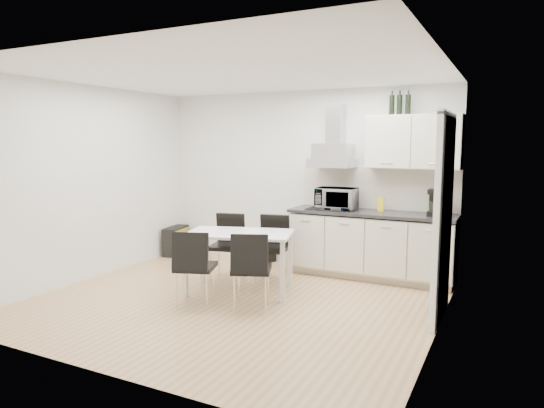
# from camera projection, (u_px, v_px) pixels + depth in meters

# --- Properties ---
(ground) EXTENTS (4.50, 4.50, 0.00)m
(ground) POSITION_uv_depth(u_px,v_px,m) (234.00, 302.00, 5.65)
(ground) COLOR tan
(ground) RESTS_ON ground
(wall_back) EXTENTS (4.50, 0.10, 2.60)m
(wall_back) POSITION_uv_depth(u_px,v_px,m) (302.00, 179.00, 7.26)
(wall_back) COLOR silver
(wall_back) RESTS_ON ground
(wall_front) EXTENTS (4.50, 0.10, 2.60)m
(wall_front) POSITION_uv_depth(u_px,v_px,m) (98.00, 214.00, 3.71)
(wall_front) COLOR silver
(wall_front) RESTS_ON ground
(wall_left) EXTENTS (0.10, 4.00, 2.60)m
(wall_left) POSITION_uv_depth(u_px,v_px,m) (89.00, 183.00, 6.49)
(wall_left) COLOR silver
(wall_left) RESTS_ON ground
(wall_right) EXTENTS (0.10, 4.00, 2.60)m
(wall_right) POSITION_uv_depth(u_px,v_px,m) (441.00, 202.00, 4.49)
(wall_right) COLOR silver
(wall_right) RESTS_ON ground
(ceiling) EXTENTS (4.50, 4.50, 0.00)m
(ceiling) POSITION_uv_depth(u_px,v_px,m) (232.00, 73.00, 5.32)
(ceiling) COLOR white
(ceiling) RESTS_ON wall_back
(doorway) EXTENTS (0.08, 1.04, 2.10)m
(doorway) POSITION_uv_depth(u_px,v_px,m) (443.00, 219.00, 5.03)
(doorway) COLOR white
(doorway) RESTS_ON ground
(kitchenette) EXTENTS (2.22, 0.64, 2.52)m
(kitchenette) POSITION_uv_depth(u_px,v_px,m) (375.00, 218.00, 6.56)
(kitchenette) COLOR beige
(kitchenette) RESTS_ON ground
(dining_table) EXTENTS (1.43, 1.06, 0.75)m
(dining_table) POSITION_uv_depth(u_px,v_px,m) (239.00, 240.00, 5.95)
(dining_table) COLOR white
(dining_table) RESTS_ON ground
(chair_far_left) EXTENTS (0.54, 0.59, 0.88)m
(chair_far_left) POSITION_uv_depth(u_px,v_px,m) (226.00, 247.00, 6.53)
(chair_far_left) COLOR black
(chair_far_left) RESTS_ON ground
(chair_far_right) EXTENTS (0.53, 0.58, 0.88)m
(chair_far_right) POSITION_uv_depth(u_px,v_px,m) (271.00, 249.00, 6.41)
(chair_far_right) COLOR black
(chair_far_right) RESTS_ON ground
(chair_near_left) EXTENTS (0.58, 0.62, 0.88)m
(chair_near_left) POSITION_uv_depth(u_px,v_px,m) (196.00, 268.00, 5.46)
(chair_near_left) COLOR black
(chair_near_left) RESTS_ON ground
(chair_near_right) EXTENTS (0.60, 0.63, 0.88)m
(chair_near_right) POSITION_uv_depth(u_px,v_px,m) (252.00, 270.00, 5.36)
(chair_near_right) COLOR black
(chair_near_right) RESTS_ON ground
(guitar_amp) EXTENTS (0.34, 0.58, 0.46)m
(guitar_amp) POSITION_uv_depth(u_px,v_px,m) (176.00, 241.00, 8.03)
(guitar_amp) COLOR black
(guitar_amp) RESTS_ON ground
(floor_speaker) EXTENTS (0.25, 0.23, 0.33)m
(floor_speaker) POSITION_uv_depth(u_px,v_px,m) (268.00, 251.00, 7.55)
(floor_speaker) COLOR black
(floor_speaker) RESTS_ON ground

